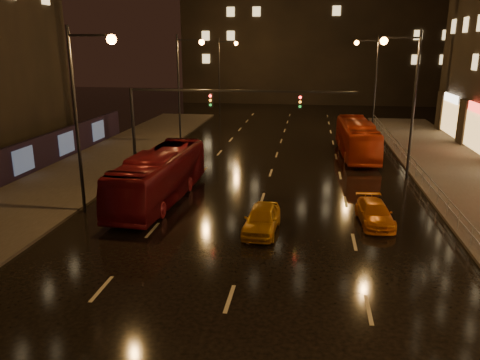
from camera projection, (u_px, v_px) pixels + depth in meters
The scene contains 8 objects.
ground at pixel (268, 180), 32.47m from camera, with size 140.00×140.00×0.00m, color black.
sidewalk_left at pixel (49, 192), 29.61m from camera, with size 7.00×70.00×0.15m, color #38332D.
traffic_signal at pixel (196, 111), 31.88m from camera, with size 15.31×0.32×6.20m.
railing_right at pixel (430, 182), 28.88m from camera, with size 0.05×56.00×1.00m.
bus_red at pixel (159, 176), 27.83m from camera, with size 2.54×10.87×3.03m, color maroon.
bus_curb at pixel (357, 138), 39.34m from camera, with size 2.49×10.65×2.97m, color #AD2D11.
taxi_near at pixel (262, 219), 23.32m from camera, with size 1.59×3.95×1.35m, color #BA7B11.
taxi_far at pixel (375, 213), 24.43m from camera, with size 1.60×3.94×1.14m, color #C96812.
Camera 1 is at (2.65, -11.15, 9.00)m, focal length 35.00 mm.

